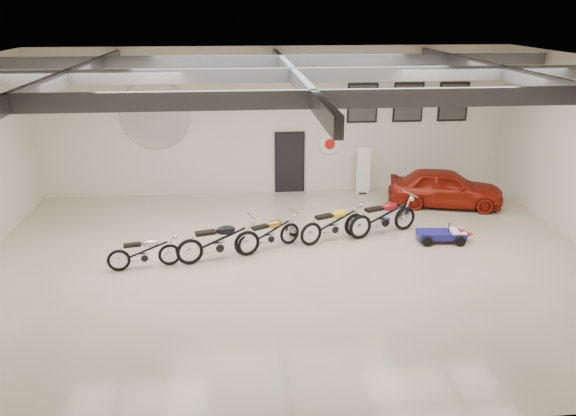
{
  "coord_description": "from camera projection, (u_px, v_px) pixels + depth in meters",
  "views": [
    {
      "loc": [
        -1.31,
        -12.94,
        6.24
      ],
      "look_at": [
        0.0,
        1.2,
        1.1
      ],
      "focal_mm": 35.0,
      "sensor_mm": 36.0,
      "label": 1
    }
  ],
  "objects": [
    {
      "name": "poster_mid",
      "position": [
        408.0,
        102.0,
        19.28
      ],
      "size": [
        1.05,
        0.08,
        1.35
      ],
      "primitive_type": null,
      "color": "black",
      "rests_on": "back_wall"
    },
    {
      "name": "oil_sign",
      "position": [
        330.0,
        144.0,
        19.51
      ],
      "size": [
        0.72,
        0.1,
        0.72
      ],
      "primitive_type": null,
      "color": "white",
      "rests_on": "back_wall"
    },
    {
      "name": "floor",
      "position": [
        292.0,
        264.0,
        14.35
      ],
      "size": [
        16.0,
        12.0,
        0.01
      ],
      "primitive_type": "cube",
      "color": "beige",
      "rests_on": "ground"
    },
    {
      "name": "motorcycle_silver",
      "position": [
        144.0,
        251.0,
        14.0
      ],
      "size": [
        1.85,
        0.87,
        0.92
      ],
      "primitive_type": null,
      "rotation": [
        0.0,
        0.0,
        0.19
      ],
      "color": "silver",
      "rests_on": "floor"
    },
    {
      "name": "motorcycle_gold",
      "position": [
        269.0,
        232.0,
        15.09
      ],
      "size": [
        1.94,
        1.39,
        0.98
      ],
      "primitive_type": null,
      "rotation": [
        0.0,
        0.0,
        0.48
      ],
      "color": "silver",
      "rests_on": "floor"
    },
    {
      "name": "poster_left",
      "position": [
        363.0,
        103.0,
        19.14
      ],
      "size": [
        1.05,
        0.08,
        1.35
      ],
      "primitive_type": null,
      "color": "black",
      "rests_on": "back_wall"
    },
    {
      "name": "ceiling_beams",
      "position": [
        293.0,
        75.0,
        12.74
      ],
      "size": [
        15.8,
        11.8,
        0.32
      ],
      "primitive_type": null,
      "color": "#505157",
      "rests_on": "ceiling"
    },
    {
      "name": "motorcycle_red",
      "position": [
        383.0,
        216.0,
        16.05
      ],
      "size": [
        2.3,
        1.41,
        1.14
      ],
      "primitive_type": null,
      "rotation": [
        0.0,
        0.0,
        0.36
      ],
      "color": "silver",
      "rests_on": "floor"
    },
    {
      "name": "motorcycle_yellow",
      "position": [
        333.0,
        222.0,
        15.64
      ],
      "size": [
        2.16,
        1.42,
        1.08
      ],
      "primitive_type": null,
      "rotation": [
        0.0,
        0.0,
        0.41
      ],
      "color": "silver",
      "rests_on": "floor"
    },
    {
      "name": "ceiling",
      "position": [
        293.0,
        64.0,
        12.65
      ],
      "size": [
        16.0,
        12.0,
        0.01
      ],
      "primitive_type": "cube",
      "color": "gray",
      "rests_on": "back_wall"
    },
    {
      "name": "poster_right",
      "position": [
        453.0,
        102.0,
        19.42
      ],
      "size": [
        1.05,
        0.08,
        1.35
      ],
      "primitive_type": null,
      "color": "black",
      "rests_on": "back_wall"
    },
    {
      "name": "back_wall",
      "position": [
        275.0,
        122.0,
        19.12
      ],
      "size": [
        16.0,
        0.02,
        5.0
      ],
      "primitive_type": "cube",
      "color": "beige",
      "rests_on": "floor"
    },
    {
      "name": "motorcycle_black",
      "position": [
        219.0,
        240.0,
        14.41
      ],
      "size": [
        2.27,
        1.23,
        1.13
      ],
      "primitive_type": null,
      "rotation": [
        0.0,
        0.0,
        0.27
      ],
      "color": "silver",
      "rests_on": "floor"
    },
    {
      "name": "logo_plaque",
      "position": [
        155.0,
        115.0,
        18.62
      ],
      "size": [
        2.3,
        0.06,
        1.16
      ],
      "primitive_type": null,
      "color": "silver",
      "rests_on": "back_wall"
    },
    {
      "name": "banner_stand",
      "position": [
        364.0,
        170.0,
        19.47
      ],
      "size": [
        0.49,
        0.24,
        1.73
      ],
      "primitive_type": null,
      "rotation": [
        0.0,
        0.0,
        -0.11
      ],
      "color": "white",
      "rests_on": "floor"
    },
    {
      "name": "vintage_car",
      "position": [
        445.0,
        188.0,
        18.36
      ],
      "size": [
        2.34,
        3.91,
        1.25
      ],
      "primitive_type": "imported",
      "rotation": [
        0.0,
        0.0,
        1.32
      ],
      "color": "maroon",
      "rests_on": "floor"
    },
    {
      "name": "door",
      "position": [
        290.0,
        163.0,
        19.61
      ],
      "size": [
        0.92,
        0.08,
        2.1
      ],
      "primitive_type": "cube",
      "color": "black",
      "rests_on": "back_wall"
    },
    {
      "name": "go_kart",
      "position": [
        446.0,
        232.0,
        15.63
      ],
      "size": [
        1.66,
        0.84,
        0.58
      ],
      "primitive_type": null,
      "rotation": [
        0.0,
        0.0,
        -0.07
      ],
      "color": "navy",
      "rests_on": "floor"
    }
  ]
}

